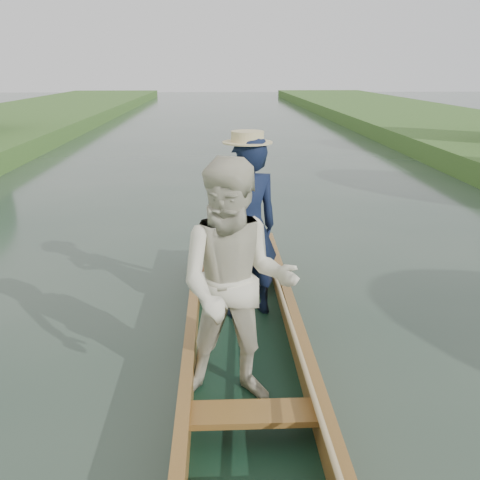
{
  "coord_description": "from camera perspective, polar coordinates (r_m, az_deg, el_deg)",
  "views": [
    {
      "loc": [
        -0.25,
        -4.98,
        2.76
      ],
      "look_at": [
        0.0,
        0.6,
        0.95
      ],
      "focal_mm": 40.0,
      "sensor_mm": 36.0,
      "label": 1
    }
  ],
  "objects": [
    {
      "name": "trees_far",
      "position": [
        13.83,
        -6.42,
        16.97
      ],
      "size": [
        22.85,
        14.19,
        4.55
      ],
      "color": "#47331E",
      "rests_on": "ground"
    },
    {
      "name": "ground",
      "position": [
        5.7,
        0.27,
        -11.01
      ],
      "size": [
        120.0,
        120.0,
        0.0
      ],
      "primitive_type": "plane",
      "color": "#283D30",
      "rests_on": "ground"
    },
    {
      "name": "punt",
      "position": [
        5.07,
        0.04,
        -4.47
      ],
      "size": [
        1.19,
        5.25,
        2.13
      ],
      "color": "black",
      "rests_on": "ground"
    }
  ]
}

